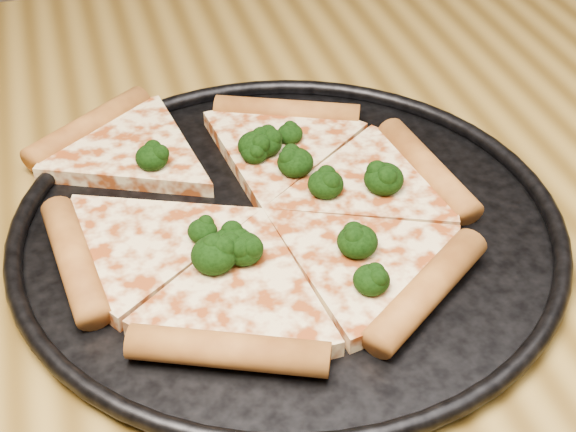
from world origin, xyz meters
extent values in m
cube|color=olive|center=(0.00, 0.00, 0.73)|extent=(1.20, 0.90, 0.04)
cube|color=brown|center=(0.54, 0.39, 0.35)|extent=(0.06, 0.06, 0.71)
cylinder|color=black|center=(0.12, -0.01, 0.75)|extent=(0.38, 0.38, 0.01)
torus|color=black|center=(0.12, -0.01, 0.76)|extent=(0.40, 0.40, 0.01)
cylinder|color=#BE742F|center=(0.24, 0.02, 0.77)|extent=(0.04, 0.12, 0.02)
cylinder|color=#BE742F|center=(0.16, 0.12, 0.77)|extent=(0.12, 0.07, 0.02)
cylinder|color=#BE742F|center=(-0.01, 0.15, 0.77)|extent=(0.11, 0.09, 0.02)
cylinder|color=#BE742F|center=(-0.03, -0.02, 0.77)|extent=(0.04, 0.12, 0.02)
cylinder|color=#BE742F|center=(0.05, -0.13, 0.77)|extent=(0.12, 0.07, 0.02)
cylinder|color=#BE742F|center=(0.18, -0.11, 0.77)|extent=(0.11, 0.09, 0.02)
ellipsoid|color=black|center=(0.07, -0.04, 0.78)|extent=(0.03, 0.03, 0.02)
ellipsoid|color=black|center=(0.15, -0.10, 0.78)|extent=(0.02, 0.02, 0.02)
ellipsoid|color=black|center=(0.15, 0.01, 0.78)|extent=(0.03, 0.03, 0.02)
ellipsoid|color=black|center=(0.15, 0.08, 0.77)|extent=(0.02, 0.02, 0.02)
ellipsoid|color=black|center=(0.05, -0.02, 0.77)|extent=(0.02, 0.02, 0.02)
ellipsoid|color=black|center=(0.15, -0.06, 0.78)|extent=(0.03, 0.03, 0.02)
ellipsoid|color=black|center=(0.12, 0.07, 0.78)|extent=(0.03, 0.03, 0.02)
ellipsoid|color=black|center=(0.06, -0.05, 0.78)|extent=(0.03, 0.03, 0.02)
ellipsoid|color=black|center=(0.11, 0.06, 0.77)|extent=(0.02, 0.02, 0.02)
ellipsoid|color=black|center=(0.03, 0.07, 0.78)|extent=(0.03, 0.03, 0.02)
ellipsoid|color=black|center=(0.14, 0.04, 0.78)|extent=(0.03, 0.03, 0.02)
ellipsoid|color=black|center=(0.06, -0.04, 0.78)|extent=(0.03, 0.03, 0.02)
ellipsoid|color=black|center=(0.08, -0.05, 0.78)|extent=(0.03, 0.03, 0.02)
ellipsoid|color=black|center=(0.11, 0.07, 0.78)|extent=(0.03, 0.03, 0.02)
ellipsoid|color=black|center=(0.19, 0.00, 0.78)|extent=(0.03, 0.03, 0.02)
camera|label=1|loc=(-0.01, -0.47, 1.15)|focal=53.67mm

